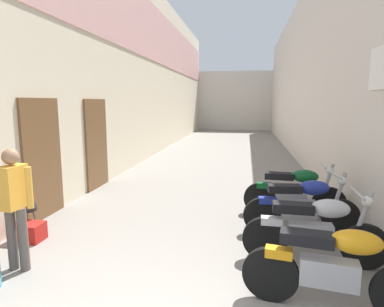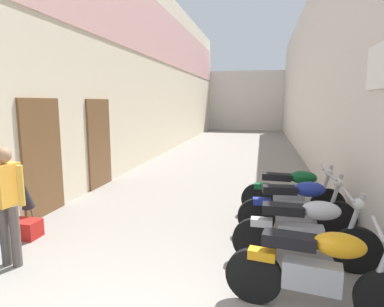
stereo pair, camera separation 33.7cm
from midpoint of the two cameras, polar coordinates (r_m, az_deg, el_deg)
ground_plane at (r=11.90m, az=6.67°, el=-1.41°), size 39.44×39.44×0.00m
building_left at (r=14.24m, az=-4.62°, el=13.91°), size 0.45×23.44×6.67m
building_right at (r=13.81m, az=20.37°, el=11.96°), size 0.45×23.44×5.97m
building_far_end at (r=26.39m, az=9.82°, el=9.03°), size 8.54×2.00×4.44m
motorcycle_nearest at (r=3.69m, az=23.76°, el=-18.00°), size 1.84×0.58×1.04m
motorcycle_second at (r=4.60m, az=21.20°, el=-12.39°), size 1.85×0.58×1.04m
motorcycle_third at (r=5.55m, az=19.56°, el=-8.64°), size 1.85×0.58×1.04m
motorcycle_fourth at (r=6.37m, az=18.57°, el=-6.32°), size 1.85×0.58×1.04m
pedestrian_by_doorway at (r=4.75m, az=-27.79°, el=-6.88°), size 0.52×0.36×1.57m
plastic_crate at (r=5.86m, az=-25.54°, el=-11.78°), size 0.44×0.32×0.28m
umbrella_leaning at (r=5.89m, az=-25.60°, el=-6.20°), size 0.20×0.35×0.97m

